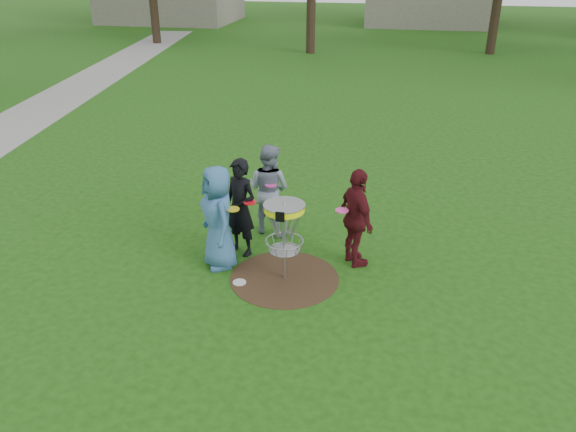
% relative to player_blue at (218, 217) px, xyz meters
% --- Properties ---
extents(ground, '(100.00, 100.00, 0.00)m').
position_rel_player_blue_xyz_m(ground, '(1.16, -0.23, -0.90)').
color(ground, '#19470F').
rests_on(ground, ground).
extents(dirt_patch, '(1.80, 1.80, 0.01)m').
position_rel_player_blue_xyz_m(dirt_patch, '(1.16, -0.23, -0.89)').
color(dirt_patch, '#47331E').
rests_on(dirt_patch, ground).
extents(concrete_path, '(7.75, 39.92, 0.02)m').
position_rel_player_blue_xyz_m(concrete_path, '(-8.84, 7.77, -0.89)').
color(concrete_path, '#9E9E99').
rests_on(concrete_path, ground).
extents(player_blue, '(0.98, 1.04, 1.79)m').
position_rel_player_blue_xyz_m(player_blue, '(0.00, 0.00, 0.00)').
color(player_blue, '#38669A').
rests_on(player_blue, ground).
extents(player_black, '(0.76, 0.65, 1.75)m').
position_rel_player_blue_xyz_m(player_black, '(0.24, 0.48, -0.02)').
color(player_black, black).
rests_on(player_black, ground).
extents(player_grey, '(1.01, 0.89, 1.74)m').
position_rel_player_blue_xyz_m(player_grey, '(0.54, 1.39, -0.03)').
color(player_grey, gray).
rests_on(player_grey, ground).
extents(player_maroon, '(0.89, 1.09, 1.73)m').
position_rel_player_blue_xyz_m(player_maroon, '(2.25, 0.47, -0.03)').
color(player_maroon, '#521218').
rests_on(player_maroon, ground).
extents(disc_on_grass, '(0.22, 0.22, 0.02)m').
position_rel_player_blue_xyz_m(disc_on_grass, '(0.47, -0.51, -0.89)').
color(disc_on_grass, silver).
rests_on(disc_on_grass, ground).
extents(disc_golf_basket, '(0.66, 0.67, 1.38)m').
position_rel_player_blue_xyz_m(disc_golf_basket, '(1.16, -0.23, 0.12)').
color(disc_golf_basket, '#9EA0A5').
rests_on(disc_golf_basket, ground).
extents(held_discs, '(1.96, 1.41, 0.06)m').
position_rel_player_blue_xyz_m(held_discs, '(0.85, 0.43, 0.18)').
color(held_discs, yellow).
rests_on(held_discs, ground).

